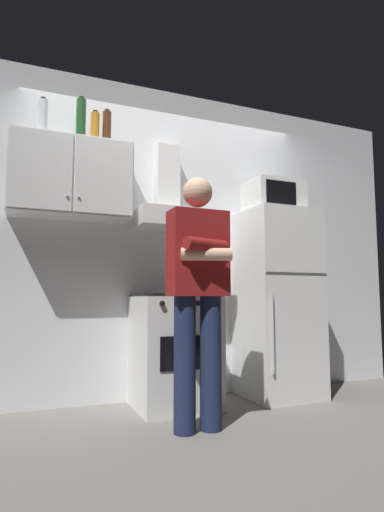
{
  "coord_description": "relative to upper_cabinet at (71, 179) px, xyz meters",
  "views": [
    {
      "loc": [
        -1.14,
        -2.83,
        0.83
      ],
      "look_at": [
        0.0,
        0.0,
        1.15
      ],
      "focal_mm": 28.92,
      "sensor_mm": 36.0,
      "label": 1
    }
  ],
  "objects": [
    {
      "name": "microwave",
      "position": [
        1.75,
        -0.11,
        -0.01
      ],
      "size": [
        0.48,
        0.37,
        0.28
      ],
      "color": "silver",
      "rests_on": "refrigerator"
    },
    {
      "name": "ground_plane",
      "position": [
        0.85,
        -0.37,
        -1.75
      ],
      "size": [
        7.0,
        7.0,
        0.0
      ],
      "primitive_type": "plane",
      "color": "slate"
    },
    {
      "name": "bottle_rum_dark",
      "position": [
        0.27,
        0.02,
        0.45
      ],
      "size": [
        0.07,
        0.07,
        0.31
      ],
      "color": "#47230F",
      "rests_on": "upper_cabinet"
    },
    {
      "name": "stove_oven",
      "position": [
        0.8,
        -0.13,
        -1.32
      ],
      "size": [
        0.6,
        0.62,
        0.87
      ],
      "color": "white",
      "rests_on": "ground_plane"
    },
    {
      "name": "person_standing",
      "position": [
        0.75,
        -0.73,
        -0.85
      ],
      "size": [
        0.38,
        0.33,
        1.64
      ],
      "color": "#192342",
      "rests_on": "ground_plane"
    },
    {
      "name": "range_hood",
      "position": [
        0.8,
        0.0,
        -0.15
      ],
      "size": [
        0.6,
        0.44,
        0.75
      ],
      "color": "white"
    },
    {
      "name": "upper_cabinet",
      "position": [
        0.0,
        0.0,
        0.0
      ],
      "size": [
        0.9,
        0.37,
        0.6
      ],
      "color": "silver"
    },
    {
      "name": "bottle_vodka_clear",
      "position": [
        -0.22,
        -0.02,
        0.44
      ],
      "size": [
        0.07,
        0.07,
        0.3
      ],
      "color": "silver",
      "rests_on": "upper_cabinet"
    },
    {
      "name": "bottle_liquor_amber",
      "position": [
        0.17,
        -0.02,
        0.43
      ],
      "size": [
        0.07,
        0.07,
        0.27
      ],
      "color": "#B7721E",
      "rests_on": "upper_cabinet"
    },
    {
      "name": "refrigerator",
      "position": [
        1.75,
        -0.12,
        -0.95
      ],
      "size": [
        0.6,
        0.62,
        1.6
      ],
      "color": "white",
      "rests_on": "ground_plane"
    },
    {
      "name": "bottle_wine_green",
      "position": [
        0.06,
        -0.03,
        0.47
      ],
      "size": [
        0.07,
        0.07,
        0.35
      ],
      "color": "#19471E",
      "rests_on": "upper_cabinet"
    },
    {
      "name": "back_wall_tiled",
      "position": [
        0.85,
        0.23,
        -0.4
      ],
      "size": [
        4.8,
        0.1,
        2.7
      ],
      "primitive_type": "cube",
      "color": "white",
      "rests_on": "ground_plane"
    }
  ]
}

